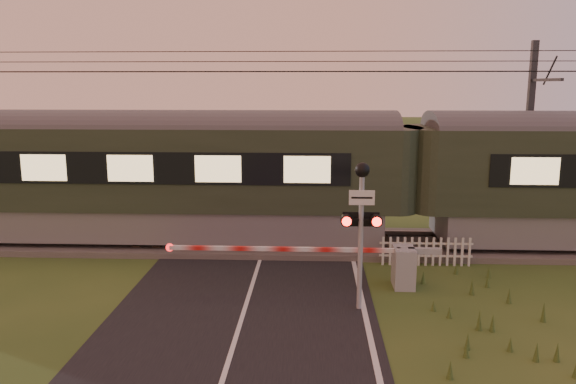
{
  "coord_description": "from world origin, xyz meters",
  "views": [
    {
      "loc": [
        1.57,
        -10.99,
        5.11
      ],
      "look_at": [
        0.9,
        3.2,
        2.38
      ],
      "focal_mm": 35.0,
      "sensor_mm": 36.0,
      "label": 1
    }
  ],
  "objects_px": {
    "train": "(411,176)",
    "catenary_mast": "(529,134)",
    "picket_fence": "(426,251)",
    "crossing_signal": "(361,210)",
    "boom_gate": "(389,264)"
  },
  "relations": [
    {
      "from": "train",
      "to": "picket_fence",
      "type": "xyz_separation_m",
      "value": [
        0.2,
        -1.89,
        -1.86
      ]
    },
    {
      "from": "boom_gate",
      "to": "catenary_mast",
      "type": "distance_m",
      "value": 8.5
    },
    {
      "from": "train",
      "to": "crossing_signal",
      "type": "bearing_deg",
      "value": -110.76
    },
    {
      "from": "picket_fence",
      "to": "catenary_mast",
      "type": "xyz_separation_m",
      "value": [
        4.17,
        4.12,
        3.0
      ]
    },
    {
      "from": "boom_gate",
      "to": "crossing_signal",
      "type": "bearing_deg",
      "value": -119.6
    },
    {
      "from": "boom_gate",
      "to": "picket_fence",
      "type": "height_order",
      "value": "boom_gate"
    },
    {
      "from": "crossing_signal",
      "to": "picket_fence",
      "type": "height_order",
      "value": "crossing_signal"
    },
    {
      "from": "crossing_signal",
      "to": "picket_fence",
      "type": "bearing_deg",
      "value": 56.68
    },
    {
      "from": "picket_fence",
      "to": "catenary_mast",
      "type": "distance_m",
      "value": 6.58
    },
    {
      "from": "crossing_signal",
      "to": "catenary_mast",
      "type": "height_order",
      "value": "catenary_mast"
    },
    {
      "from": "crossing_signal",
      "to": "picket_fence",
      "type": "distance_m",
      "value": 4.38
    },
    {
      "from": "train",
      "to": "boom_gate",
      "type": "relative_size",
      "value": 6.07
    },
    {
      "from": "picket_fence",
      "to": "catenary_mast",
      "type": "height_order",
      "value": "catenary_mast"
    },
    {
      "from": "train",
      "to": "picket_fence",
      "type": "height_order",
      "value": "train"
    },
    {
      "from": "train",
      "to": "catenary_mast",
      "type": "bearing_deg",
      "value": 27.0
    }
  ]
}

